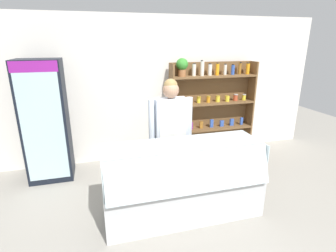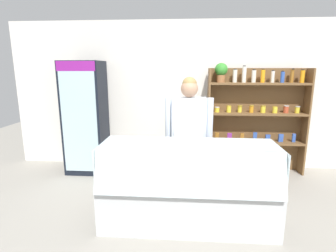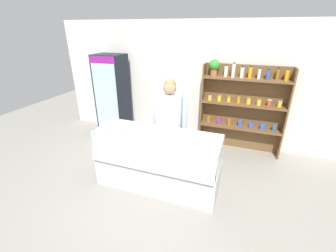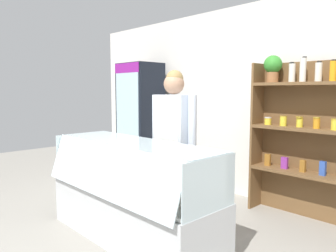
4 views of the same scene
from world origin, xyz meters
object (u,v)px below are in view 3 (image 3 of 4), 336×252
(deli_display_case, at_px, (158,170))
(shop_clerk, at_px, (170,118))
(shelving_unit, at_px, (241,103))
(drinks_fridge, at_px, (113,96))

(deli_display_case, height_order, shop_clerk, shop_clerk)
(shelving_unit, distance_m, deli_display_case, 2.27)
(shelving_unit, relative_size, deli_display_case, 0.95)
(drinks_fridge, bearing_deg, shelving_unit, 4.32)
(deli_display_case, bearing_deg, shop_clerk, 89.40)
(drinks_fridge, distance_m, deli_display_case, 2.50)
(shop_clerk, bearing_deg, shelving_unit, 46.44)
(deli_display_case, distance_m, shop_clerk, 0.94)
(shop_clerk, bearing_deg, deli_display_case, -90.60)
(drinks_fridge, distance_m, shop_clerk, 2.07)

